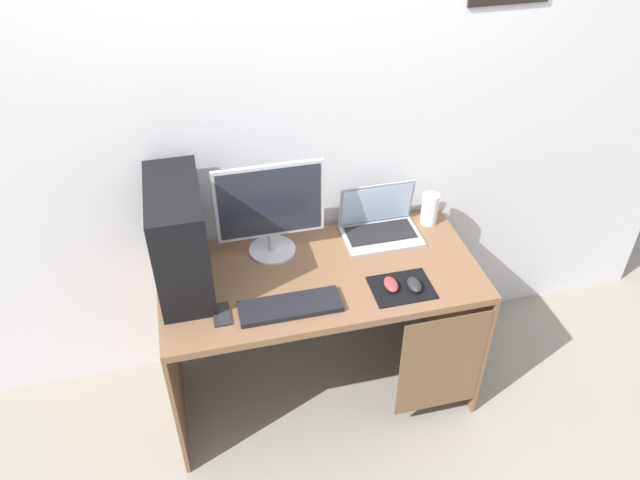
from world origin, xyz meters
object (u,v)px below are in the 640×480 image
object	(u,v)px
laptop	(380,224)
cell_phone	(222,314)
monitor	(270,210)
mouse_left	(391,284)
keyboard	(290,306)
pc_tower	(180,238)
mouse_right	(414,285)
speaker	(430,209)

from	to	relation	value
laptop	cell_phone	distance (m)	0.88
monitor	laptop	distance (m)	0.55
monitor	mouse_left	bearing A→B (deg)	-39.26
keyboard	cell_phone	world-z (taller)	keyboard
pc_tower	monitor	xyz separation A→B (m)	(0.39, 0.11, -0.00)
mouse_right	cell_phone	world-z (taller)	mouse_right
monitor	mouse_left	world-z (taller)	monitor
mouse_right	monitor	bearing A→B (deg)	144.27
mouse_left	keyboard	bearing A→B (deg)	-177.39
pc_tower	mouse_left	world-z (taller)	pc_tower
laptop	keyboard	distance (m)	0.65
laptop	mouse_left	xyz separation A→B (m)	(-0.07, -0.39, -0.03)
laptop	mouse_left	bearing A→B (deg)	-100.89
monitor	mouse_left	size ratio (longest dim) A/B	4.94
monitor	speaker	distance (m)	0.79
pc_tower	monitor	size ratio (longest dim) A/B	1.01
laptop	keyboard	bearing A→B (deg)	-141.63
mouse_right	cell_phone	xyz separation A→B (m)	(-0.81, 0.03, -0.02)
pc_tower	mouse_right	world-z (taller)	pc_tower
monitor	keyboard	xyz separation A→B (m)	(0.00, -0.38, -0.22)
laptop	mouse_right	xyz separation A→B (m)	(0.02, -0.41, -0.03)
pc_tower	mouse_right	size ratio (longest dim) A/B	5.01
monitor	mouse_right	bearing A→B (deg)	-35.73
pc_tower	keyboard	bearing A→B (deg)	-33.88
cell_phone	speaker	bearing A→B (deg)	21.05
cell_phone	mouse_left	bearing A→B (deg)	-0.56
laptop	keyboard	size ratio (longest dim) A/B	0.86
laptop	cell_phone	size ratio (longest dim) A/B	2.77
pc_tower	laptop	world-z (taller)	pc_tower
speaker	mouse_left	xyz separation A→B (m)	(-0.33, -0.41, -0.06)
keyboard	mouse_left	distance (m)	0.44
speaker	mouse_right	distance (m)	0.50
monitor	keyboard	size ratio (longest dim) A/B	1.13
keyboard	pc_tower	bearing A→B (deg)	146.12
keyboard	laptop	bearing A→B (deg)	38.37
monitor	mouse_left	distance (m)	0.61
monitor	cell_phone	size ratio (longest dim) A/B	3.65
pc_tower	speaker	size ratio (longest dim) A/B	3.05
speaker	cell_phone	bearing A→B (deg)	-158.95
laptop	mouse_right	bearing A→B (deg)	-87.10
mouse_left	cell_phone	size ratio (longest dim) A/B	0.74
keyboard	mouse_left	bearing A→B (deg)	2.61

